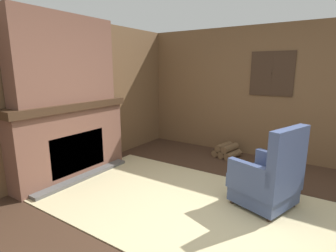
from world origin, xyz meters
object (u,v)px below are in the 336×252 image
at_px(armchair, 268,179).
at_px(firewood_stack, 227,151).
at_px(storage_case, 77,97).
at_px(oil_lamp_vase, 44,98).

distance_m(armchair, firewood_stack, 1.95).
bearing_deg(storage_case, oil_lamp_vase, -90.01).
relative_size(armchair, storage_case, 4.40).
relative_size(firewood_stack, storage_case, 2.14).
bearing_deg(oil_lamp_vase, firewood_stack, 55.78).
xyz_separation_m(oil_lamp_vase, storage_case, (0.00, 0.56, -0.03)).
distance_m(firewood_stack, storage_case, 2.94).
distance_m(firewood_stack, oil_lamp_vase, 3.37).
bearing_deg(armchair, oil_lamp_vase, 38.71).
xyz_separation_m(armchair, firewood_stack, (-1.12, 1.57, -0.26)).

